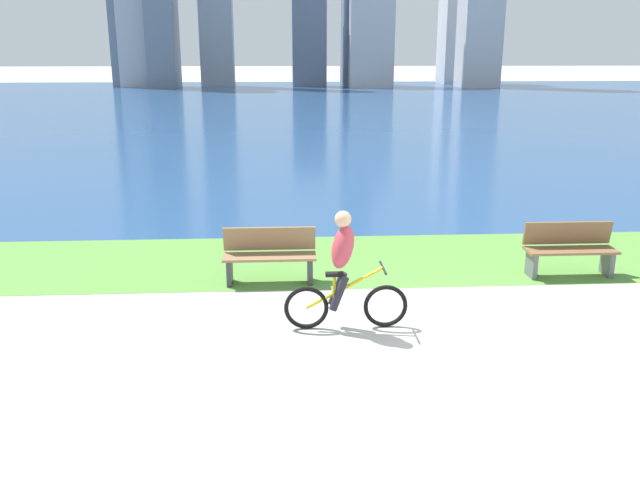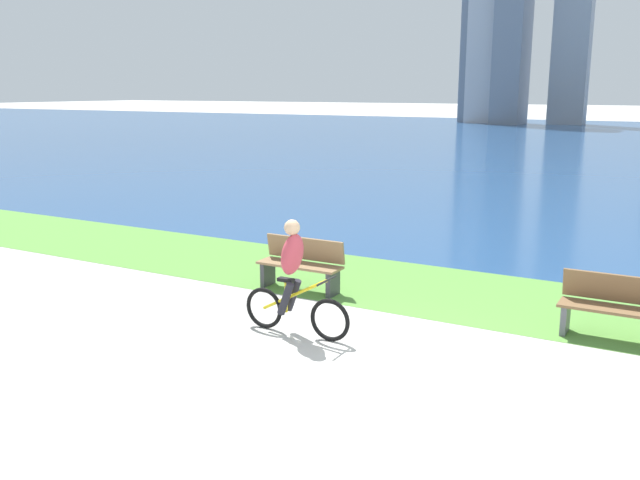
# 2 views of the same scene
# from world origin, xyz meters

# --- Properties ---
(ground_plane) EXTENTS (300.00, 300.00, 0.00)m
(ground_plane) POSITION_xyz_m (0.00, 0.00, 0.00)
(ground_plane) COLOR #B2AFA8
(grass_strip_bayside) EXTENTS (120.00, 3.06, 0.01)m
(grass_strip_bayside) POSITION_xyz_m (0.00, 3.70, 0.00)
(grass_strip_bayside) COLOR #59933D
(grass_strip_bayside) RESTS_ON ground
(bay_water_surface) EXTENTS (300.00, 67.72, 0.00)m
(bay_water_surface) POSITION_xyz_m (0.00, 39.09, 0.00)
(bay_water_surface) COLOR navy
(bay_water_surface) RESTS_ON ground
(cyclist_lead) EXTENTS (1.69, 0.52, 1.65)m
(cyclist_lead) POSITION_xyz_m (-1.51, 0.67, 0.83)
(cyclist_lead) COLOR black
(cyclist_lead) RESTS_ON ground
(bench_near_path) EXTENTS (1.50, 0.47, 0.90)m
(bench_near_path) POSITION_xyz_m (2.48, 2.65, 0.45)
(bench_near_path) COLOR brown
(bench_near_path) RESTS_ON ground
(bench_far_along_path) EXTENTS (1.50, 0.47, 0.90)m
(bench_far_along_path) POSITION_xyz_m (-2.53, 2.59, 0.45)
(bench_far_along_path) COLOR olive
(bench_far_along_path) RESTS_ON ground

